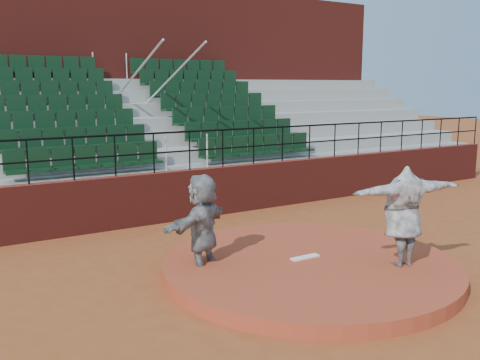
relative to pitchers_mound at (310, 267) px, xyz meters
name	(u,v)px	position (x,y,z in m)	size (l,w,h in m)	color
ground	(310,273)	(0.00, 0.00, -0.12)	(90.00, 90.00, 0.00)	brown
pitchers_mound	(310,267)	(0.00, 0.00, 0.00)	(5.50, 5.50, 0.25)	#A43E24
pitching_rubber	(305,257)	(0.00, 0.15, 0.14)	(0.60, 0.15, 0.03)	white
boundary_wall	(190,194)	(0.00, 5.00, 0.53)	(24.00, 0.30, 1.30)	maroon
wall_railing	(189,142)	(0.00, 5.00, 1.90)	(24.04, 0.05, 1.03)	black
seating_deck	(139,150)	(0.00, 8.64, 1.33)	(24.00, 5.97, 4.63)	gray
press_box_facade	(98,83)	(0.00, 12.60, 3.43)	(24.00, 3.00, 7.10)	maroon
pitcher	(403,216)	(1.24, -1.07, 1.04)	(2.25, 0.61, 1.83)	black
fielder	(202,225)	(-1.77, 0.95, 0.83)	(1.77, 0.57, 1.91)	black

